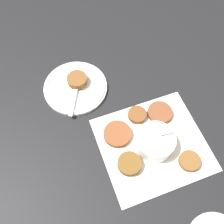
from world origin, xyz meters
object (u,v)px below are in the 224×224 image
object	(u,v)px
serving_plate	(75,87)
fork	(76,88)
fritter_on_plate	(77,80)
sauce_bowl	(155,142)

from	to	relation	value
serving_plate	fork	xyz separation A→B (m)	(-0.00, 0.01, 0.01)
fritter_on_plate	fork	size ratio (longest dim) A/B	0.41
serving_plate	fork	bearing A→B (deg)	90.31
sauce_bowl	fork	distance (m)	0.31
serving_plate	fritter_on_plate	bearing A→B (deg)	-130.28
fork	fritter_on_plate	bearing A→B (deg)	-113.64
fritter_on_plate	fork	distance (m)	0.03
sauce_bowl	serving_plate	size ratio (longest dim) A/B	0.58
serving_plate	fritter_on_plate	world-z (taller)	fritter_on_plate
fritter_on_plate	fork	world-z (taller)	fritter_on_plate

